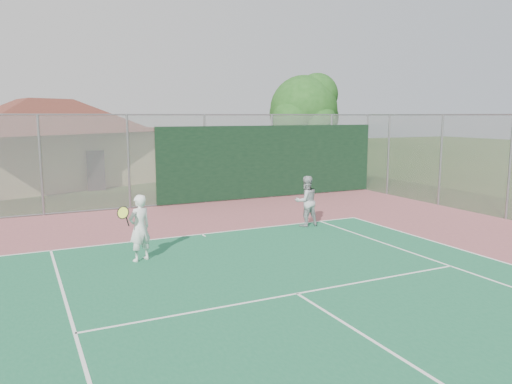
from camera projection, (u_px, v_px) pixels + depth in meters
back_fence at (208, 161)px, 19.81m from camera, size 20.08×0.11×3.53m
side_fence_right at (441, 160)px, 19.23m from camera, size 0.08×9.00×3.50m
clubhouse at (47, 133)px, 25.21m from camera, size 13.85×11.69×5.08m
tree at (305, 112)px, 24.92m from camera, size 3.98×3.77×5.56m
player_white_front at (139, 228)px, 11.85m from camera, size 0.98×0.80×1.60m
player_grey_back at (306, 202)px, 15.61m from camera, size 0.78×0.61×1.59m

